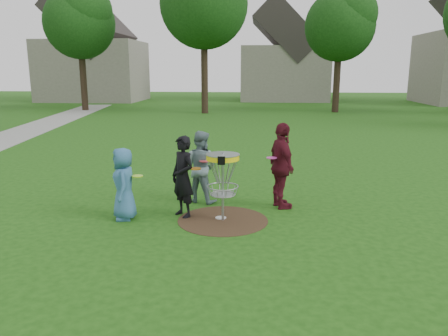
# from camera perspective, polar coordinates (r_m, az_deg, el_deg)

# --- Properties ---
(ground) EXTENTS (100.00, 100.00, 0.00)m
(ground) POSITION_cam_1_polar(r_m,az_deg,el_deg) (8.74, -0.16, -6.85)
(ground) COLOR #19470F
(ground) RESTS_ON ground
(dirt_patch) EXTENTS (1.80, 1.80, 0.01)m
(dirt_patch) POSITION_cam_1_polar(r_m,az_deg,el_deg) (8.73, -0.16, -6.82)
(dirt_patch) COLOR #47331E
(dirt_patch) RESTS_ON ground
(player_blue) EXTENTS (0.64, 0.81, 1.44)m
(player_blue) POSITION_cam_1_polar(r_m,az_deg,el_deg) (8.85, -12.96, -2.03)
(player_blue) COLOR #346690
(player_blue) RESTS_ON ground
(player_black) EXTENTS (0.71, 0.71, 1.65)m
(player_black) POSITION_cam_1_polar(r_m,az_deg,el_deg) (8.79, -5.40, -1.14)
(player_black) COLOR black
(player_black) RESTS_ON ground
(player_grey) EXTENTS (0.95, 0.86, 1.62)m
(player_grey) POSITION_cam_1_polar(r_m,az_deg,el_deg) (9.76, -3.09, 0.17)
(player_grey) COLOR slate
(player_grey) RESTS_ON ground
(player_maroon) EXTENTS (0.79, 1.17, 1.85)m
(player_maroon) POSITION_cam_1_polar(r_m,az_deg,el_deg) (9.36, 7.54, 0.27)
(player_maroon) COLOR #561320
(player_maroon) RESTS_ON ground
(disc_on_grass) EXTENTS (0.22, 0.22, 0.02)m
(disc_on_grass) POSITION_cam_1_polar(r_m,az_deg,el_deg) (8.84, -0.43, -6.54)
(disc_on_grass) COLOR silver
(disc_on_grass) RESTS_ON ground
(disc_golf_basket) EXTENTS (0.66, 0.67, 1.38)m
(disc_golf_basket) POSITION_cam_1_polar(r_m,az_deg,el_deg) (8.45, -0.16, -0.32)
(disc_golf_basket) COLOR #9EA0A5
(disc_golf_basket) RESTS_ON ground
(held_discs) EXTENTS (2.86, 1.25, 0.27)m
(held_discs) POSITION_cam_1_polar(r_m,az_deg,el_deg) (8.94, -2.71, 0.31)
(held_discs) COLOR #9BDC18
(held_discs) RESTS_ON ground
(tree_row) EXTENTS (51.20, 17.42, 9.90)m
(tree_row) POSITION_cam_1_polar(r_m,az_deg,el_deg) (29.06, 4.30, 19.21)
(tree_row) COLOR #38281C
(tree_row) RESTS_ON ground
(house_row) EXTENTS (44.50, 10.65, 11.62)m
(house_row) POSITION_cam_1_polar(r_m,az_deg,el_deg) (41.49, 10.55, 14.24)
(house_row) COLOR gray
(house_row) RESTS_ON ground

